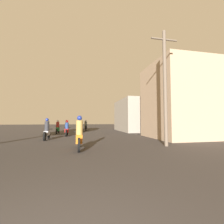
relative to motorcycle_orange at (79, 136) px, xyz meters
name	(u,v)px	position (x,y,z in m)	size (l,w,h in m)	color
motorcycle_orange	(79,136)	(0.00, 0.00, 0.00)	(0.60, 1.99, 1.65)	black
motorcycle_silver	(47,131)	(-2.42, 4.41, -0.02)	(0.60, 1.95, 1.59)	black
motorcycle_red	(67,129)	(-1.24, 7.01, -0.07)	(0.60, 1.90, 1.47)	black
motorcycle_green	(58,128)	(-2.45, 9.70, -0.04)	(0.60, 2.05, 1.51)	black
motorcycle_black	(86,126)	(0.69, 14.02, -0.04)	(0.60, 2.05, 1.54)	black
motorcycle_yellow	(85,126)	(0.71, 17.39, -0.05)	(0.60, 1.90, 1.50)	black
building_right_near	(185,101)	(8.65, 3.53, 2.39)	(5.94, 5.05, 6.09)	tan
building_right_far	(136,116)	(7.50, 12.18, 1.46)	(4.58, 7.20, 4.23)	gray
utility_pole_near	(165,84)	(4.70, 0.05, 2.79)	(1.60, 0.20, 6.57)	#6B5B4C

